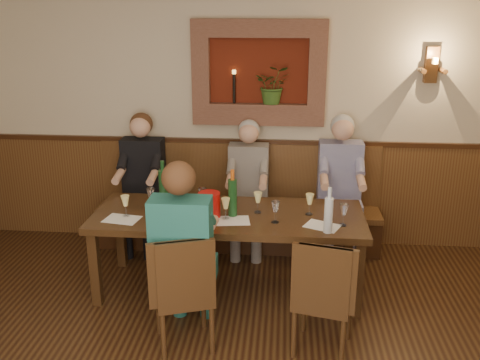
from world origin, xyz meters
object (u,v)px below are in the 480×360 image
object	(u,v)px
wine_bottle_green_b	(163,187)
water_bottle	(328,214)
person_bench_left	(143,194)
dining_table	(228,221)
person_bench_mid	(248,199)
chair_near_right	(322,318)
person_bench_right	(339,199)
bench	(238,217)
spittoon_bucket	(209,205)
wine_bottle_green_a	(233,197)
chair_near_left	(184,313)
person_chair_front	(185,267)

from	to	relation	value
wine_bottle_green_b	water_bottle	bearing A→B (deg)	-18.31
person_bench_left	water_bottle	xyz separation A→B (m)	(1.85, -1.17, 0.30)
dining_table	person_bench_mid	world-z (taller)	person_bench_mid
chair_near_right	water_bottle	world-z (taller)	water_bottle
person_bench_right	bench	bearing A→B (deg)	174.20
person_bench_mid	spittoon_bucket	bearing A→B (deg)	-106.43
dining_table	spittoon_bucket	bearing A→B (deg)	-151.55
chair_near_right	spittoon_bucket	size ratio (longest dim) A/B	4.28
wine_bottle_green_a	water_bottle	xyz separation A→B (m)	(0.81, -0.29, -0.02)
chair_near_left	wine_bottle_green_a	distance (m)	1.10
person_bench_right	person_chair_front	xyz separation A→B (m)	(-1.31, -1.61, 0.01)
wine_bottle_green_b	bench	bearing A→B (deg)	52.32
spittoon_bucket	wine_bottle_green_b	world-z (taller)	wine_bottle_green_b
spittoon_bucket	chair_near_right	bearing A→B (deg)	-38.87
person_bench_right	dining_table	bearing A→B (deg)	-141.62
water_bottle	person_bench_left	bearing A→B (deg)	147.72
person_bench_right	person_bench_left	bearing A→B (deg)	179.98
person_bench_right	water_bottle	distance (m)	1.22
person_bench_left	chair_near_right	bearing A→B (deg)	-43.20
bench	person_bench_left	size ratio (longest dim) A/B	2.06
dining_table	person_chair_front	distance (m)	0.82
bench	wine_bottle_green_a	size ratio (longest dim) A/B	7.09
person_bench_mid	person_chair_front	world-z (taller)	person_chair_front
chair_near_left	person_chair_front	size ratio (longest dim) A/B	0.64
person_bench_left	wine_bottle_green_b	world-z (taller)	person_bench_left
person_bench_mid	person_bench_right	distance (m)	0.94
chair_near_left	wine_bottle_green_a	bearing A→B (deg)	52.24
bench	person_bench_mid	distance (m)	0.30
person_bench_left	person_bench_mid	world-z (taller)	person_bench_left
chair_near_left	wine_bottle_green_b	distance (m)	1.28
person_bench_mid	bench	bearing A→B (deg)	137.66
dining_table	water_bottle	size ratio (longest dim) A/B	6.25
wine_bottle_green_a	water_bottle	distance (m)	0.86
dining_table	wine_bottle_green_b	size ratio (longest dim) A/B	5.60
chair_near_right	spittoon_bucket	xyz separation A→B (m)	(-0.96, 0.77, 0.59)
chair_near_left	bench	bearing A→B (deg)	63.62
person_bench_mid	spittoon_bucket	world-z (taller)	person_bench_mid
chair_near_right	person_bench_right	size ratio (longest dim) A/B	0.64
bench	wine_bottle_green_b	size ratio (longest dim) A/B	7.00
water_bottle	bench	bearing A→B (deg)	123.65
spittoon_bucket	wine_bottle_green_a	xyz separation A→B (m)	(0.20, 0.04, 0.07)
person_bench_right	wine_bottle_green_b	distance (m)	1.83
chair_near_left	person_bench_mid	bearing A→B (deg)	59.44
dining_table	chair_near_right	bearing A→B (deg)	-46.96
chair_near_right	person_bench_mid	world-z (taller)	person_bench_mid
chair_near_right	person_chair_front	xyz separation A→B (m)	(-1.05, 0.08, 0.34)
chair_near_left	water_bottle	size ratio (longest dim) A/B	2.49
person_bench_right	water_bottle	size ratio (longest dim) A/B	3.83
person_bench_left	wine_bottle_green_b	xyz separation A→B (m)	(0.39, -0.69, 0.33)
person_chair_front	wine_bottle_green_a	xyz separation A→B (m)	(0.29, 0.73, 0.31)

